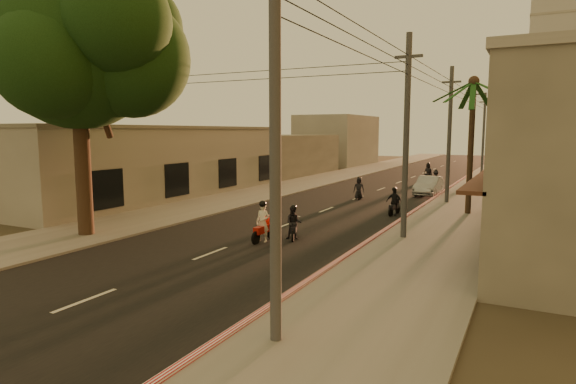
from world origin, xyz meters
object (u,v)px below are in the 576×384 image
(palm_tree, at_px, (473,89))
(scooter_red, at_px, (263,224))
(parked_car, at_px, (429,186))
(scooter_far_a, at_px, (359,189))
(scooter_far_b, at_px, (436,179))
(scooter_mid_b, at_px, (394,202))
(scooter_mid_a, at_px, (294,223))
(broadleaf_tree, at_px, (85,47))
(scooter_far_c, at_px, (428,172))

(palm_tree, relative_size, scooter_red, 4.38)
(scooter_red, relative_size, parked_car, 0.43)
(scooter_far_a, height_order, scooter_far_b, scooter_far_a)
(palm_tree, height_order, parked_car, palm_tree)
(scooter_red, xyz_separation_m, parked_car, (3.45, 19.16, -0.08))
(scooter_mid_b, bearing_deg, parked_car, 95.12)
(scooter_mid_a, height_order, scooter_far_a, scooter_far_a)
(scooter_red, distance_m, parked_car, 19.47)
(palm_tree, xyz_separation_m, scooter_far_b, (-4.11, 13.04, -6.41))
(scooter_far_b, bearing_deg, scooter_red, -70.31)
(palm_tree, distance_m, scooter_far_b, 15.10)
(scooter_mid_a, bearing_deg, broadleaf_tree, -178.05)
(parked_car, bearing_deg, scooter_red, -99.38)
(scooter_red, height_order, scooter_far_b, scooter_red)
(palm_tree, bearing_deg, scooter_far_c, 107.19)
(scooter_red, distance_m, scooter_mid_a, 1.44)
(scooter_far_b, bearing_deg, scooter_mid_a, -68.23)
(broadleaf_tree, xyz_separation_m, palm_tree, (14.61, 13.86, -1.33))
(broadleaf_tree, distance_m, scooter_far_b, 29.89)
(scooter_mid_b, bearing_deg, scooter_far_b, 96.78)
(scooter_mid_a, relative_size, scooter_far_c, 0.88)
(scooter_far_b, bearing_deg, scooter_far_a, -83.63)
(scooter_mid_a, bearing_deg, scooter_far_c, 68.03)
(scooter_mid_a, xyz_separation_m, scooter_mid_b, (2.39, 8.23, 0.02))
(scooter_mid_a, bearing_deg, parked_car, 60.77)
(scooter_mid_a, relative_size, parked_car, 0.36)
(scooter_red, height_order, scooter_mid_a, scooter_red)
(broadleaf_tree, distance_m, palm_tree, 20.18)
(palm_tree, bearing_deg, scooter_mid_b, -152.55)
(scooter_mid_b, xyz_separation_m, parked_car, (0.08, 9.88, -0.03))
(scooter_mid_b, relative_size, parked_car, 0.39)
(scooter_far_a, xyz_separation_m, scooter_far_b, (3.61, 9.67, -0.01))
(scooter_far_b, bearing_deg, scooter_mid_b, -61.93)
(scooter_mid_b, distance_m, scooter_far_a, 6.63)
(scooter_red, bearing_deg, palm_tree, 59.01)
(palm_tree, bearing_deg, scooter_red, -122.52)
(scooter_far_c, bearing_deg, scooter_far_b, -63.15)
(palm_tree, bearing_deg, broadleaf_tree, -136.52)
(scooter_far_a, relative_size, scooter_far_c, 0.91)
(broadleaf_tree, xyz_separation_m, scooter_far_a, (6.88, 17.22, -7.73))
(broadleaf_tree, height_order, scooter_far_b, broadleaf_tree)
(scooter_mid_a, relative_size, scooter_mid_b, 0.94)
(scooter_mid_b, xyz_separation_m, scooter_far_b, (-0.32, 15.01, -0.01))
(broadleaf_tree, relative_size, palm_tree, 1.48)
(palm_tree, bearing_deg, parked_car, 115.19)
(scooter_far_b, xyz_separation_m, scooter_far_c, (-1.81, 6.13, 0.07))
(scooter_red, relative_size, scooter_far_a, 1.14)
(scooter_mid_a, relative_size, scooter_far_a, 0.97)
(scooter_far_b, xyz_separation_m, parked_car, (0.40, -5.13, -0.02))
(scooter_far_c, bearing_deg, palm_tree, -62.44)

